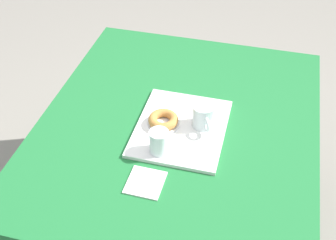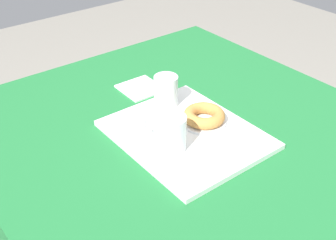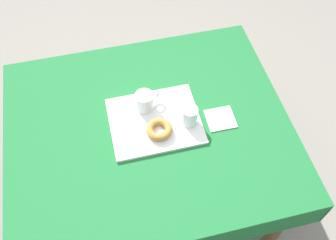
{
  "view_description": "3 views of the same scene",
  "coord_description": "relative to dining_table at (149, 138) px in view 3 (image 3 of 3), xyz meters",
  "views": [
    {
      "loc": [
        1.25,
        0.28,
        1.86
      ],
      "look_at": [
        0.05,
        -0.03,
        0.77
      ],
      "focal_mm": 47.09,
      "sensor_mm": 36.0,
      "label": 1
    },
    {
      "loc": [
        -0.71,
        0.66,
        1.42
      ],
      "look_at": [
        0.11,
        0.02,
        0.74
      ],
      "focal_mm": 47.43,
      "sensor_mm": 36.0,
      "label": 2
    },
    {
      "loc": [
        -0.14,
        -0.95,
        2.16
      ],
      "look_at": [
        0.09,
        -0.01,
        0.77
      ],
      "focal_mm": 41.17,
      "sensor_mm": 36.0,
      "label": 3
    }
  ],
  "objects": [
    {
      "name": "serving_tray",
      "position": [
        0.03,
        0.02,
        0.1
      ],
      "size": [
        0.4,
        0.33,
        0.01
      ],
      "primitive_type": "cube",
      "color": "white",
      "rests_on": "dining_table"
    },
    {
      "name": "dining_table",
      "position": [
        0.0,
        0.0,
        0.0
      ],
      "size": [
        1.26,
        1.07,
        0.73
      ],
      "color": "#1E6B33",
      "rests_on": "ground"
    },
    {
      "name": "paper_napkin",
      "position": [
        0.33,
        -0.04,
        0.1
      ],
      "size": [
        0.13,
        0.12,
        0.01
      ],
      "primitive_type": "cube",
      "rotation": [
        0.0,
        0.0,
        -0.01
      ],
      "color": "white",
      "rests_on": "dining_table"
    },
    {
      "name": "tea_mug_left",
      "position": [
        0.01,
        0.1,
        0.15
      ],
      "size": [
        0.12,
        0.08,
        0.09
      ],
      "color": "silver",
      "rests_on": "serving_tray"
    },
    {
      "name": "water_glass_near",
      "position": [
        0.18,
        -0.03,
        0.15
      ],
      "size": [
        0.07,
        0.07,
        0.09
      ],
      "color": "silver",
      "rests_on": "serving_tray"
    },
    {
      "name": "sugar_donut_left",
      "position": [
        0.04,
        -0.05,
        0.13
      ],
      "size": [
        0.12,
        0.12,
        0.03
      ],
      "primitive_type": "torus",
      "color": "#BC7F3D",
      "rests_on": "donut_plate_left"
    },
    {
      "name": "donut_plate_left",
      "position": [
        0.04,
        -0.05,
        0.11
      ],
      "size": [
        0.12,
        0.12,
        0.01
      ],
      "primitive_type": "cylinder",
      "color": "white",
      "rests_on": "serving_tray"
    },
    {
      "name": "ground_plane",
      "position": [
        0.0,
        0.0,
        -0.63
      ],
      "size": [
        6.0,
        6.0,
        0.0
      ],
      "primitive_type": "plane",
      "color": "gray"
    }
  ]
}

